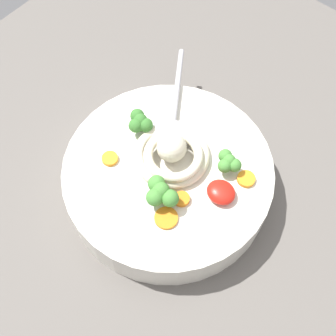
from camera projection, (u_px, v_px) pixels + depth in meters
table_slab at (183, 213)px, 64.74cm from camera, size 95.70×95.70×4.29cm
soup_bowl at (168, 178)px, 61.78cm from camera, size 27.92×27.92×5.70cm
noodle_pile at (172, 153)px, 58.85cm from camera, size 11.10×10.88×4.46cm
soup_spoon at (173, 125)px, 61.72cm from camera, size 12.44×16.16×1.60cm
chili_sauce_dollop at (221, 192)px, 56.71cm from camera, size 3.74×3.36×1.68cm
broccoli_floret_beside_chili at (160, 192)px, 55.27cm from camera, size 4.32×3.72×3.42cm
broccoli_floret_far at (228, 162)px, 57.80cm from camera, size 3.52×3.02×2.78cm
broccoli_floret_right at (140, 122)px, 60.69cm from camera, size 3.77×3.24×2.98cm
carrot_slice_beside_noodles at (110, 159)px, 59.75cm from camera, size 2.16×2.16×0.54cm
carrot_slice_extra_a at (166, 218)px, 55.70cm from camera, size 2.96×2.96×0.41cm
carrot_slice_front at (182, 199)px, 56.80cm from camera, size 2.02×2.02×0.69cm
carrot_slice_left at (246, 179)px, 58.25cm from camera, size 2.34×2.34×0.59cm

